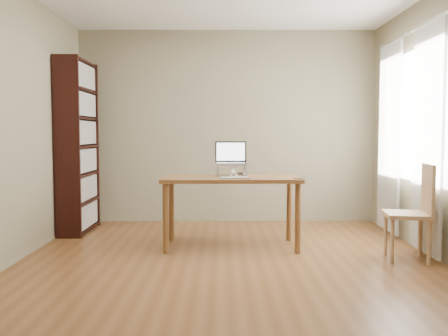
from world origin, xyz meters
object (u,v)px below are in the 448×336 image
desk (231,186)px  cat (234,170)px  bookshelf (78,146)px  keyboard (235,178)px  laptop (231,158)px  chair (415,209)px

desk → cat: 0.19m
bookshelf → keyboard: 2.20m
laptop → cat: 0.14m
desk → chair: (1.74, -0.57, -0.16)m
bookshelf → cat: (1.90, -0.74, -0.24)m
laptop → desk: bearing=-90.5°
bookshelf → laptop: bearing=-20.9°
desk → keyboard: size_ratio=4.72×
keyboard → desk: bearing=88.8°
bookshelf → laptop: bookshelf is taller
desk → laptop: 0.32m
cat → bookshelf: bearing=163.2°
laptop → keyboard: size_ratio=1.11×
laptop → cat: bearing=-41.9°
laptop → keyboard: bearing=-85.5°
bookshelf → keyboard: (1.90, -1.07, -0.29)m
bookshelf → desk: bearing=-24.5°
bookshelf → cat: bearing=-21.3°
desk → chair: bearing=-18.6°
desk → keyboard: (0.03, -0.22, 0.10)m
chair → desk: bearing=169.7°
laptop → keyboard: 0.41m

